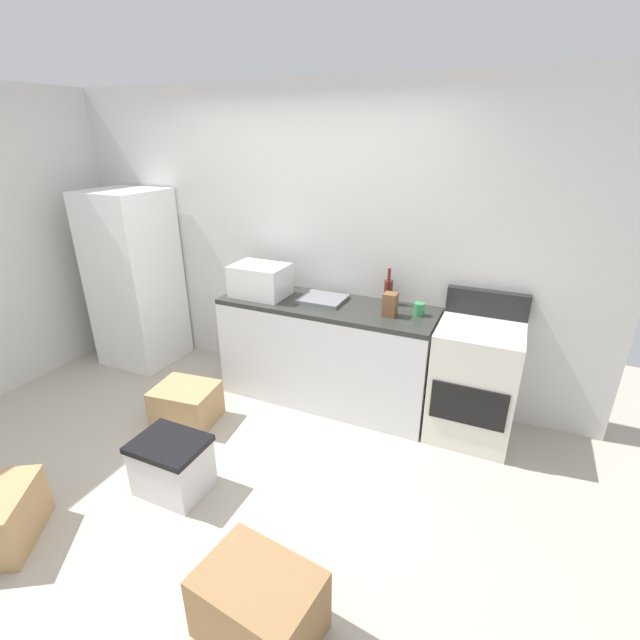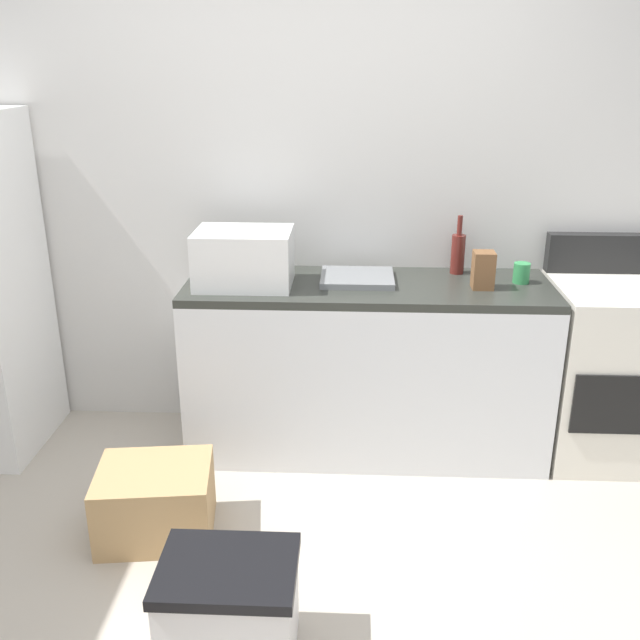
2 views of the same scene
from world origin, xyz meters
TOP-DOWN VIEW (x-y plane):
  - ground_plane at (0.00, 0.00)m, footprint 6.00×6.00m
  - wall_back at (0.00, 1.55)m, footprint 5.00×0.10m
  - kitchen_counter at (0.30, 1.20)m, footprint 1.80×0.60m
  - stove_oven at (1.52, 1.21)m, footprint 0.60×0.61m
  - microwave at (-0.30, 1.15)m, footprint 0.46×0.34m
  - sink_basin at (0.25, 1.25)m, footprint 0.36×0.32m
  - wine_bottle at (0.76, 1.40)m, footprint 0.07×0.07m
  - coffee_mug at (1.05, 1.25)m, footprint 0.08×0.08m
  - knife_block at (0.85, 1.15)m, footprint 0.10×0.10m
  - cardboard_box_large at (-0.61, 0.42)m, footprint 0.52×0.45m
  - storage_bin at (-0.17, -0.24)m, footprint 0.46×0.36m

SIDE VIEW (x-z plane):
  - ground_plane at x=0.00m, z-range 0.00..0.00m
  - cardboard_box_large at x=-0.61m, z-range 0.00..0.31m
  - storage_bin at x=-0.17m, z-range 0.00..0.38m
  - kitchen_counter at x=0.30m, z-range 0.00..0.90m
  - stove_oven at x=1.52m, z-range -0.08..1.02m
  - sink_basin at x=0.25m, z-range 0.90..0.93m
  - coffee_mug at x=1.05m, z-range 0.90..1.00m
  - knife_block at x=0.85m, z-range 0.90..1.08m
  - wine_bottle at x=0.76m, z-range 0.86..1.16m
  - microwave at x=-0.30m, z-range 0.90..1.17m
  - wall_back at x=0.00m, z-range 0.00..2.60m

